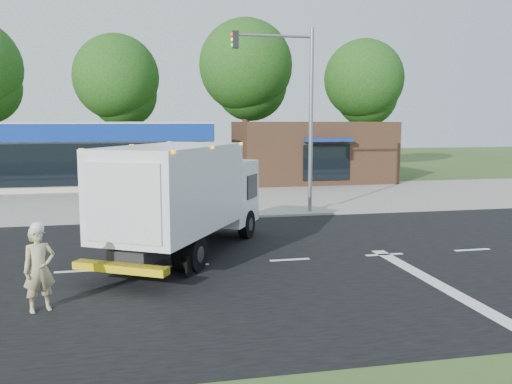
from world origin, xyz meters
TOP-DOWN VIEW (x-y plane):
  - ground at (0.00, 0.00)m, footprint 120.00×120.00m
  - road_asphalt at (0.00, 0.00)m, footprint 60.00×14.00m
  - sidewalk at (0.00, 8.20)m, footprint 60.00×2.40m
  - parking_apron at (0.00, 14.00)m, footprint 60.00×9.00m
  - lane_markings at (1.35, -1.35)m, footprint 55.20×7.00m
  - ems_box_truck at (-2.96, 1.20)m, footprint 5.85×7.83m
  - emergency_worker at (-6.40, -3.05)m, footprint 0.80×0.69m
  - retail_strip_mall at (-9.00, 19.93)m, footprint 18.00×6.20m
  - brown_storefront at (7.00, 19.98)m, footprint 10.00×6.70m
  - traffic_signal_pole at (2.35, 7.60)m, footprint 3.51×0.25m
  - background_trees at (-0.85, 28.16)m, footprint 36.77×7.39m

SIDE VIEW (x-z plane):
  - ground at x=0.00m, z-range 0.00..0.00m
  - road_asphalt at x=0.00m, z-range -0.01..0.01m
  - parking_apron at x=0.00m, z-range 0.00..0.02m
  - lane_markings at x=1.35m, z-range 0.01..0.02m
  - sidewalk at x=0.00m, z-range 0.00..0.12m
  - emergency_worker at x=-6.40m, z-range -0.02..1.94m
  - ems_box_truck at x=-2.96m, z-range 0.26..3.66m
  - brown_storefront at x=7.00m, z-range 0.00..4.00m
  - retail_strip_mall at x=-9.00m, z-range 0.01..4.01m
  - traffic_signal_pole at x=2.35m, z-range 0.92..8.92m
  - background_trees at x=-0.85m, z-range 1.33..13.43m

